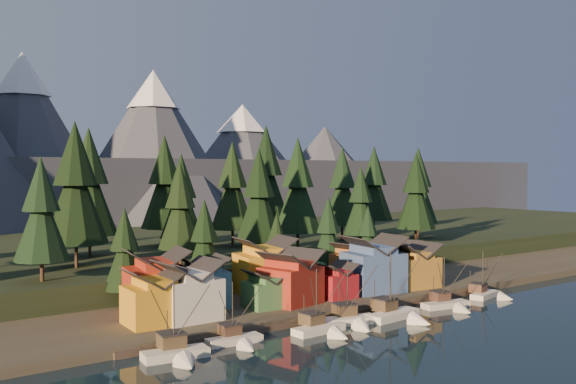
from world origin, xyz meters
TOP-DOWN VIEW (x-y plane):
  - ground at (0.00, 0.00)m, footprint 500.00×500.00m
  - shore_strip at (0.00, 40.00)m, footprint 400.00×50.00m
  - hillside at (0.00, 90.00)m, footprint 420.00×100.00m
  - dock at (0.00, 16.50)m, footprint 80.00×4.00m
  - mountain_ridge at (-4.20, 213.59)m, footprint 560.00×190.00m
  - boat_0 at (-33.13, 9.49)m, footprint 9.57×10.20m
  - boat_1 at (-22.70, 11.18)m, footprint 8.83×9.49m
  - boat_2 at (-8.59, 8.51)m, footprint 9.39×10.15m
  - boat_3 at (-1.35, 9.80)m, footprint 10.36×10.90m
  - boat_4 at (7.70, 7.95)m, footprint 11.28×12.09m
  - boat_5 at (21.81, 8.64)m, footprint 10.10×10.67m
  - boat_6 at (35.93, 10.30)m, footprint 8.63×9.15m
  - house_front_0 at (-29.64, 24.38)m, footprint 9.25×8.80m
  - house_front_1 at (-23.95, 24.11)m, footprint 9.30×8.93m
  - house_front_2 at (-8.61, 24.21)m, footprint 7.20×7.25m
  - house_front_3 at (-3.27, 24.14)m, footprint 11.08×10.74m
  - house_front_4 at (6.68, 23.36)m, footprint 6.54×7.03m
  - house_front_5 at (16.84, 23.63)m, footprint 11.96×11.19m
  - house_front_6 at (26.78, 22.32)m, footprint 9.82×9.38m
  - house_back_0 at (-25.92, 31.67)m, footprint 11.38×11.07m
  - house_back_1 at (-17.54, 30.73)m, footprint 9.10×9.18m
  - house_back_2 at (-1.69, 34.71)m, footprint 11.83×11.15m
  - house_back_3 at (6.25, 33.45)m, footprint 8.65×7.91m
  - house_back_4 at (20.01, 32.72)m, footprint 8.54×8.25m
  - house_back_5 at (31.09, 31.46)m, footprint 8.47×8.55m
  - tree_hill_2 at (-40.00, 48.00)m, footprint 9.47×9.47m
  - tree_hill_3 at (-30.00, 60.00)m, footprint 12.64×12.64m
  - tree_hill_4 at (-22.00, 75.00)m, footprint 12.56×12.56m
  - tree_hill_5 at (-12.00, 50.00)m, footprint 9.11×9.11m
  - tree_hill_6 at (-4.00, 65.00)m, footprint 10.06×10.06m
  - tree_hill_7 at (6.00, 48.00)m, footprint 10.49×10.49m
  - tree_hill_8 at (14.00, 72.00)m, footprint 11.55×11.55m
  - tree_hill_9 at (22.00, 55.00)m, footprint 11.81×11.81m
  - tree_hill_10 at (30.00, 80.00)m, footprint 13.81×13.81m
  - tree_hill_11 at (38.00, 50.00)m, footprint 8.83×8.83m
  - tree_hill_12 at (46.00, 66.00)m, footprint 11.16×11.16m
  - tree_hill_13 at (56.00, 48.00)m, footprint 10.39×10.39m
  - tree_hill_14 at (64.00, 72.00)m, footprint 11.52×11.52m
  - tree_hill_15 at (0.00, 82.00)m, footprint 12.24×12.24m
  - tree_hill_17 at (68.00, 58.00)m, footprint 11.23×11.23m
  - tree_shore_0 at (-28.00, 40.00)m, footprint 7.55×7.55m
  - tree_shore_1 at (-12.00, 40.00)m, footprint 8.00×8.00m
  - tree_shore_2 at (5.00, 40.00)m, footprint 6.56×6.56m
  - tree_shore_3 at (19.00, 40.00)m, footprint 7.85×7.85m
  - tree_shore_4 at (31.00, 40.00)m, footprint 6.80×6.80m

SIDE VIEW (x-z plane):
  - ground at x=0.00m, z-range 0.00..0.00m
  - dock at x=0.00m, z-range 0.00..1.00m
  - shore_strip at x=0.00m, z-range 0.00..1.50m
  - boat_5 at x=21.81m, z-range -3.34..7.19m
  - boat_1 at x=-22.70m, z-range -3.13..6.99m
  - boat_6 at x=35.93m, z-range -3.14..7.25m
  - boat_2 at x=-8.59m, z-range -3.42..7.73m
  - boat_3 at x=-1.35m, z-range -3.65..8.25m
  - boat_4 at x=7.70m, z-range -3.91..8.60m
  - boat_0 at x=-33.13m, z-range -3.61..8.47m
  - hillside at x=0.00m, z-range 0.00..6.00m
  - house_front_4 at x=6.68m, z-range 1.67..8.19m
  - house_front_2 at x=-8.61m, z-range 1.67..8.27m
  - house_back_3 at x=6.25m, z-range 1.70..9.67m
  - house_back_5 at x=31.09m, z-range 1.71..10.15m
  - house_front_0 at x=-29.64m, z-range 1.72..10.42m
  - house_back_4 at x=20.01m, z-range 1.72..10.46m
  - house_back_1 at x=-17.54m, z-range 1.72..10.60m
  - house_front_6 at x=26.78m, z-range 1.73..10.73m
  - house_front_1 at x=-23.95m, z-range 1.74..11.29m
  - house_front_3 at x=-3.27m, z-range 1.74..11.30m
  - house_back_0 at x=-25.92m, z-range 1.77..12.42m
  - house_back_2 at x=-1.69m, z-range 1.78..12.69m
  - house_front_5 at x=16.84m, z-range 1.78..12.76m
  - tree_shore_2 at x=5.00m, z-range 2.20..17.47m
  - tree_shore_4 at x=31.00m, z-range 2.23..18.07m
  - tree_shore_0 at x=-28.00m, z-range 2.31..19.90m
  - tree_shore_3 at x=19.00m, z-range 2.35..20.64m
  - tree_shore_1 at x=-12.00m, z-range 2.36..20.99m
  - tree_hill_11 at x=38.00m, z-range 6.96..27.53m
  - tree_hill_5 at x=-12.00m, z-range 6.99..28.20m
  - tree_hill_2 at x=-40.00m, z-range 7.03..29.09m
  - tree_hill_6 at x=-4.00m, z-range 7.09..30.52m
  - tree_hill_13 at x=56.00m, z-range 7.13..31.34m
  - tree_hill_7 at x=6.00m, z-range 7.14..31.57m
  - tree_hill_12 at x=46.00m, z-range 7.21..33.22m
  - tree_hill_17 at x=68.00m, z-range 7.22..33.38m
  - tree_hill_14 at x=64.00m, z-range 7.25..34.09m
  - tree_hill_8 at x=14.00m, z-range 7.26..34.15m
  - tree_hill_9 at x=22.00m, z-range 7.29..34.81m
  - tree_hill_15 at x=0.00m, z-range 7.33..35.85m
  - tree_hill_4 at x=-22.00m, z-range 7.37..36.64m
  - tree_hill_3 at x=-30.00m, z-range 7.38..36.82m
  - tree_hill_10 at x=30.00m, z-range 7.51..39.67m
  - mountain_ridge at x=-4.20m, z-range -18.94..71.06m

